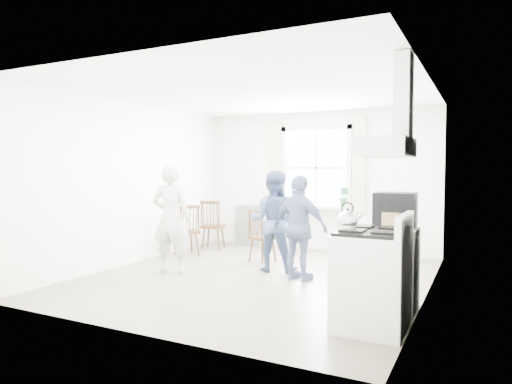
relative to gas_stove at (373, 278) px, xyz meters
The scene contains 16 objects.
room_shell 2.48m from the gas_stove, 144.75° to the left, with size 4.62×5.12×2.64m.
window_assembly 4.36m from the gas_stove, 116.71° to the left, with size 1.88×0.24×1.70m.
range_hood 1.43m from the gas_stove, ahead, with size 0.45×0.76×0.94m.
shelf_unit 4.95m from the gas_stove, 131.97° to the left, with size 0.40×0.30×0.80m, color gray.
gas_stove is the anchor object (origin of this frame).
kettle 0.61m from the gas_stove, 147.03° to the right, with size 0.19×0.19×0.27m.
low_cabinet 0.70m from the gas_stove, 84.32° to the left, with size 0.50×0.55×0.90m, color white.
stereo_stack 0.93m from the gas_stove, 83.40° to the left, with size 0.43×0.39×0.38m.
cardboard_box 0.78m from the gas_stove, 84.79° to the left, with size 0.28×0.20×0.18m, color tan.
windsor_chair_a 4.70m from the gas_stove, 141.53° to the left, with size 0.47×0.46×0.94m.
windsor_chair_b 3.28m from the gas_stove, 136.08° to the left, with size 0.47×0.47×0.87m.
windsor_chair_c 4.27m from the gas_stove, 149.39° to the left, with size 0.52×0.52×0.91m.
person_left 3.34m from the gas_stove, 162.13° to the left, with size 0.59×0.59×1.61m, color silver.
person_mid 2.62m from the gas_stove, 135.99° to the left, with size 0.73×0.73×1.51m, color #44557E.
person_right 1.97m from the gas_stove, 132.21° to the left, with size 0.85×0.85×1.45m, color navy.
potted_plant 3.98m from the gas_stove, 109.87° to the left, with size 0.19×0.19×0.35m, color #33743C.
Camera 1 is at (2.86, -5.73, 1.54)m, focal length 32.00 mm.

